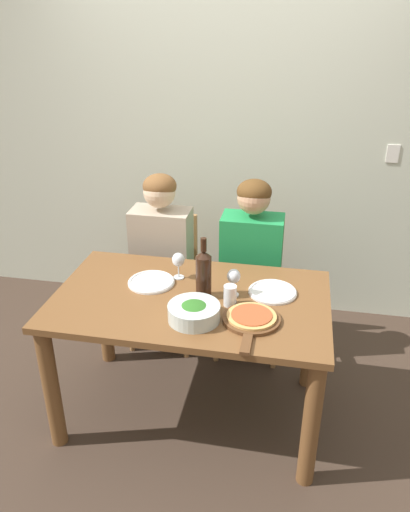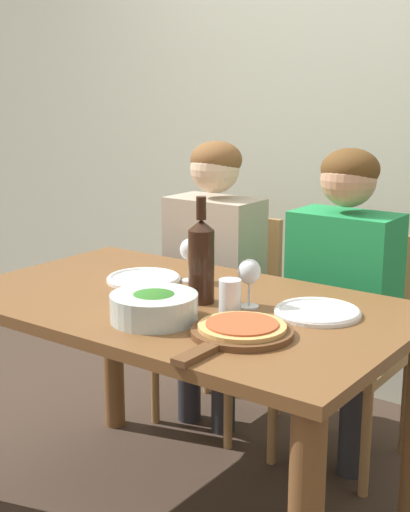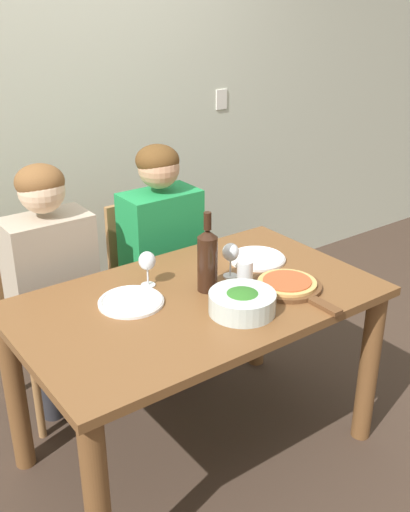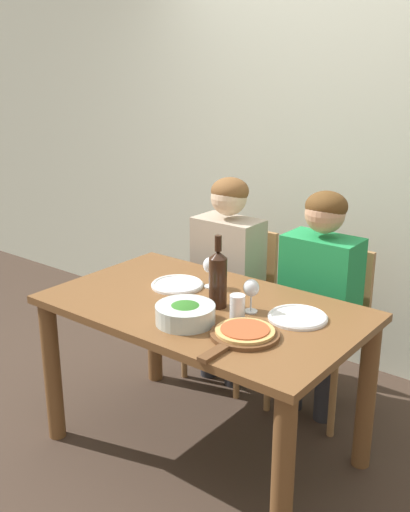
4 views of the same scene
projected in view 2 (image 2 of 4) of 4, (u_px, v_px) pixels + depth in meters
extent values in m
cube|color=beige|center=(363.00, 103.00, 3.12)|extent=(10.00, 0.05, 2.70)
cube|color=brown|center=(181.00, 306.00, 2.24)|extent=(1.43, 0.85, 0.04)
cylinder|color=brown|center=(113.00, 344.00, 2.99)|extent=(0.08, 0.08, 0.73)
cube|color=#9E7042|center=(217.00, 327.00, 3.04)|extent=(0.42, 0.42, 0.04)
cube|color=#9E7042|center=(243.00, 264.00, 3.13)|extent=(0.38, 0.03, 0.44)
cylinder|color=#9E7042|center=(155.00, 379.00, 3.05)|extent=(0.04, 0.04, 0.40)
cylinder|color=#9E7042|center=(228.00, 401.00, 2.83)|extent=(0.04, 0.04, 0.40)
cylinder|color=#9E7042|center=(207.00, 353.00, 3.35)|extent=(0.04, 0.04, 0.40)
cylinder|color=#9E7042|center=(277.00, 371.00, 3.13)|extent=(0.04, 0.04, 0.40)
cube|color=#9E7042|center=(343.00, 357.00, 2.70)|extent=(0.42, 0.42, 0.04)
cube|color=#9E7042|center=(367.00, 286.00, 2.80)|extent=(0.38, 0.03, 0.44)
cylinder|color=#9E7042|center=(272.00, 415.00, 2.71)|extent=(0.04, 0.04, 0.40)
cylinder|color=#9E7042|center=(366.00, 444.00, 2.49)|extent=(0.04, 0.04, 0.40)
cylinder|color=#9E7042|center=(319.00, 382.00, 3.01)|extent=(0.04, 0.04, 0.40)
cylinder|color=#9E7042|center=(406.00, 405.00, 2.79)|extent=(0.04, 0.04, 0.40)
cylinder|color=#28282D|center=(189.00, 372.00, 3.07)|extent=(0.10, 0.10, 0.44)
cylinder|color=#28282D|center=(223.00, 382.00, 2.97)|extent=(0.10, 0.10, 0.44)
cube|color=tan|center=(214.00, 262.00, 2.95)|extent=(0.38, 0.22, 0.54)
cylinder|color=tan|center=(140.00, 302.00, 2.91)|extent=(0.07, 0.31, 0.14)
cylinder|color=tan|center=(220.00, 321.00, 2.68)|extent=(0.07, 0.31, 0.14)
sphere|color=beige|center=(215.00, 168.00, 2.86)|extent=(0.20, 0.20, 0.20)
ellipsoid|color=brown|center=(216.00, 160.00, 2.86)|extent=(0.21, 0.21, 0.15)
cylinder|color=#28282D|center=(310.00, 407.00, 2.74)|extent=(0.10, 0.10, 0.44)
cylinder|color=#28282D|center=(353.00, 420.00, 2.63)|extent=(0.10, 0.10, 0.44)
cube|color=#1E8C47|center=(344.00, 285.00, 2.62)|extent=(0.38, 0.22, 0.54)
cylinder|color=#1E8C47|center=(261.00, 330.00, 2.58)|extent=(0.07, 0.31, 0.14)
cylinder|color=#1E8C47|center=(365.00, 354.00, 2.35)|extent=(0.07, 0.31, 0.14)
sphere|color=tan|center=(349.00, 179.00, 2.53)|extent=(0.20, 0.20, 0.20)
ellipsoid|color=#563819|center=(350.00, 169.00, 2.53)|extent=(0.21, 0.21, 0.15)
cylinder|color=black|center=(201.00, 267.00, 2.18)|extent=(0.08, 0.08, 0.23)
cone|color=black|center=(201.00, 225.00, 2.15)|extent=(0.08, 0.08, 0.03)
cylinder|color=black|center=(201.00, 208.00, 2.14)|extent=(0.03, 0.03, 0.07)
cylinder|color=silver|center=(154.00, 307.00, 2.03)|extent=(0.25, 0.25, 0.08)
ellipsoid|color=#2D6B23|center=(154.00, 306.00, 2.03)|extent=(0.21, 0.21, 0.09)
cylinder|color=white|center=(144.00, 279.00, 2.45)|extent=(0.25, 0.25, 0.01)
torus|color=white|center=(144.00, 278.00, 2.45)|extent=(0.25, 0.25, 0.02)
cylinder|color=white|center=(317.00, 313.00, 2.09)|extent=(0.25, 0.25, 0.01)
torus|color=white|center=(318.00, 311.00, 2.08)|extent=(0.25, 0.25, 0.02)
cylinder|color=brown|center=(242.00, 332.00, 1.91)|extent=(0.28, 0.28, 0.02)
cube|color=brown|center=(195.00, 355.00, 1.75)|extent=(0.04, 0.14, 0.02)
cylinder|color=tan|center=(242.00, 327.00, 1.91)|extent=(0.24, 0.24, 0.01)
cylinder|color=#AD4C28|center=(242.00, 324.00, 1.91)|extent=(0.20, 0.20, 0.01)
cylinder|color=silver|center=(190.00, 281.00, 2.44)|extent=(0.06, 0.06, 0.01)
cylinder|color=silver|center=(190.00, 269.00, 2.43)|extent=(0.01, 0.01, 0.07)
ellipsoid|color=silver|center=(190.00, 250.00, 2.42)|extent=(0.07, 0.07, 0.08)
ellipsoid|color=maroon|center=(190.00, 253.00, 2.42)|extent=(0.06, 0.06, 0.03)
cylinder|color=silver|center=(249.00, 307.00, 2.16)|extent=(0.06, 0.06, 0.01)
cylinder|color=silver|center=(249.00, 294.00, 2.15)|extent=(0.01, 0.01, 0.07)
ellipsoid|color=silver|center=(249.00, 272.00, 2.13)|extent=(0.07, 0.07, 0.08)
ellipsoid|color=maroon|center=(249.00, 276.00, 2.13)|extent=(0.06, 0.06, 0.03)
cylinder|color=silver|center=(230.00, 298.00, 2.07)|extent=(0.07, 0.07, 0.11)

